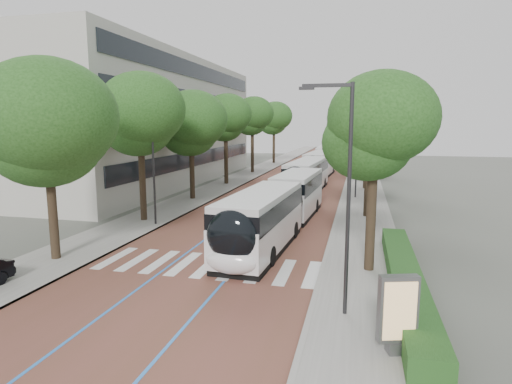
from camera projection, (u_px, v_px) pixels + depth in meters
ground at (197, 272)px, 19.66m from camera, size 160.00×160.00×0.00m
road at (306, 174)px, 58.02m from camera, size 11.00×140.00×0.02m
sidewalk_left at (252, 172)px, 59.78m from camera, size 4.00×140.00×0.12m
sidewalk_right at (363, 175)px, 56.25m from camera, size 4.00×140.00×0.12m
kerb_left at (266, 173)px, 59.33m from camera, size 0.20×140.00×0.14m
kerb_right at (348, 175)px, 56.70m from camera, size 0.20×140.00×0.14m
zebra_crossing at (208, 265)px, 20.57m from camera, size 10.55×3.60×0.01m
lane_line_left at (294, 174)px, 58.40m from camera, size 0.12×126.00×0.01m
lane_line_right at (318, 174)px, 57.65m from camera, size 0.12×126.00×0.01m
office_building at (128, 122)px, 49.99m from camera, size 18.11×40.00×14.00m
hedge at (405, 279)px, 17.44m from camera, size 1.20×14.00×0.80m
streetlight_near at (344, 182)px, 14.47m from camera, size 1.82×0.20×8.00m
streetlight_far at (355, 146)px, 38.45m from camera, size 1.82×0.20×8.00m
lamp_post_left at (153, 164)px, 28.12m from camera, size 0.14×0.14×8.00m
trees_left at (209, 122)px, 41.97m from camera, size 6.46×61.12×9.95m
trees_right at (368, 133)px, 38.51m from camera, size 5.95×46.89×8.55m
lead_bus at (279, 208)px, 26.36m from camera, size 3.56×18.51×3.20m
bus_queued_0 at (307, 176)px, 42.21m from camera, size 3.23×12.52×3.20m
bus_queued_1 at (319, 164)px, 54.79m from camera, size 3.24×12.52×3.20m
bus_queued_2 at (325, 157)px, 66.93m from camera, size 3.05×12.49×3.20m
ad_panel at (398, 313)px, 12.35m from camera, size 1.18×0.63×2.36m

